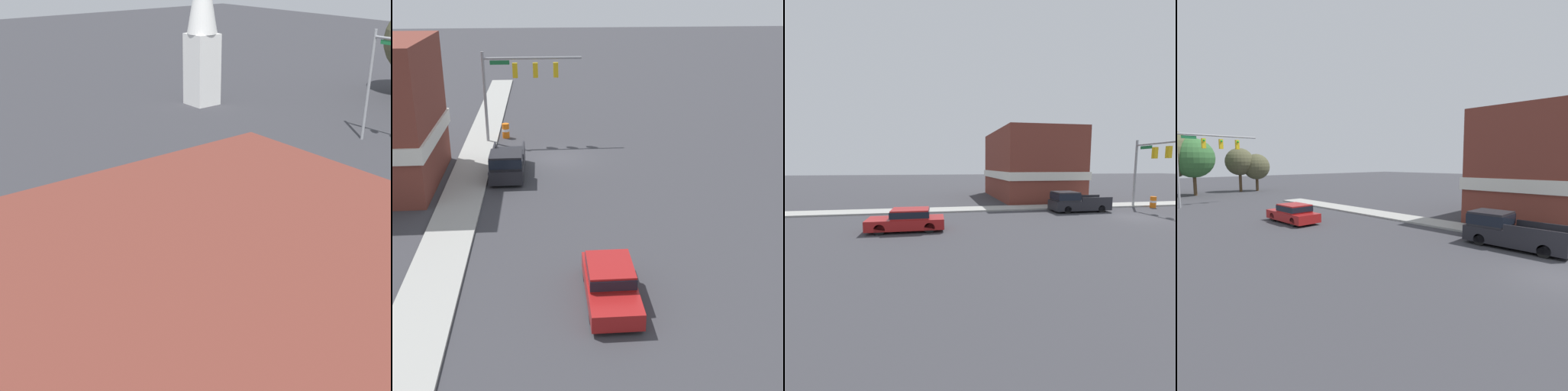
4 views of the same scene
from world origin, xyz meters
TOP-DOWN VIEW (x-y plane):
  - car_lead at (-1.47, 17.71)m, footprint 1.92×4.83m
  - pickup_truck_parked at (3.28, 3.38)m, footprint 2.04×5.26m
  - church_steeple at (-21.07, 29.56)m, footprint 2.70×2.70m

SIDE VIEW (x-z plane):
  - car_lead at x=-1.47m, z-range 0.03..1.46m
  - pickup_truck_parked at x=3.28m, z-range -0.01..1.82m
  - church_steeple at x=-21.07m, z-range 0.33..14.32m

